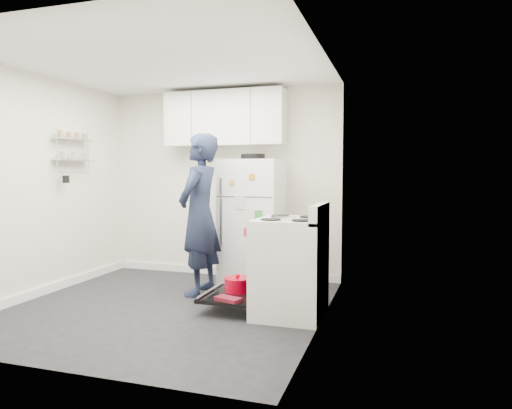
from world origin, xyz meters
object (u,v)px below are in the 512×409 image
(electric_range, at_px, (289,268))
(person, at_px, (200,214))
(open_oven_door, at_px, (235,290))
(refrigerator, at_px, (253,222))

(electric_range, xyz_separation_m, person, (-1.16, 0.45, 0.45))
(open_oven_door, distance_m, refrigerator, 1.23)
(open_oven_door, xyz_separation_m, refrigerator, (-0.14, 1.06, 0.60))
(electric_range, relative_size, person, 0.60)
(open_oven_door, height_order, refrigerator, refrigerator)
(person, bearing_deg, refrigerator, 147.30)
(electric_range, height_order, open_oven_door, electric_range)
(electric_range, height_order, person, person)
(electric_range, xyz_separation_m, refrigerator, (-0.72, 1.10, 0.32))
(open_oven_door, height_order, person, person)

